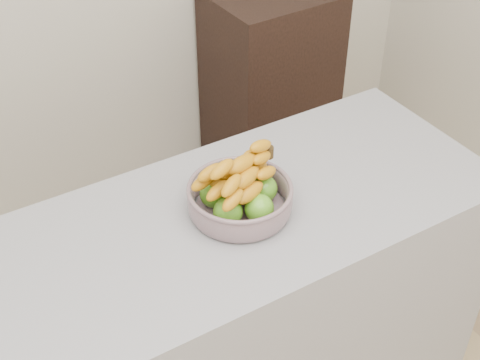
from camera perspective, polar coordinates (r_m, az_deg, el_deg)
The scene contains 3 objects.
room_shell at distance 0.64m, azimuth 10.09°, elevation 8.84°, with size 4.05×4.05×2.73m.
cabinet at distance 3.07m, azimuth 2.58°, elevation 7.68°, with size 0.52×0.41×0.93m, color black.
fruit_bowl at distance 1.68m, azimuth -0.01°, elevation -1.29°, with size 0.27×0.27×0.17m.
Camera 1 is at (-0.38, -0.41, 2.02)m, focal length 50.00 mm.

